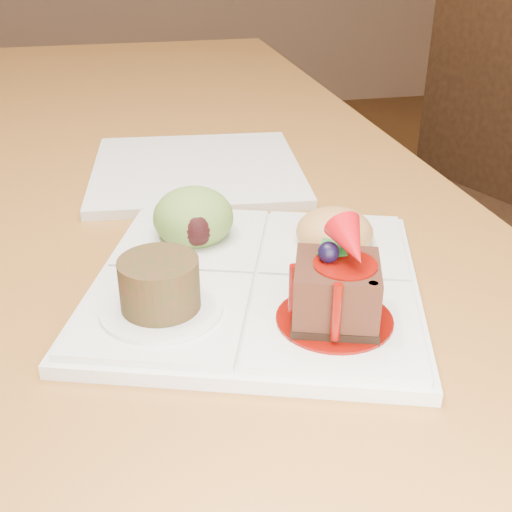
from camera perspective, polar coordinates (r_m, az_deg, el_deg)
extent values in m
cube|color=#985C27|center=(0.98, -17.24, 7.61)|extent=(1.00, 1.80, 0.04)
cylinder|color=#985C27|center=(1.92, -1.16, 6.75)|extent=(0.06, 0.06, 0.71)
cube|color=black|center=(1.37, 15.17, 2.69)|extent=(0.58, 0.58, 0.04)
cylinder|color=black|center=(1.27, 14.01, -12.98)|extent=(0.04, 0.04, 0.47)
cylinder|color=black|center=(1.73, 13.95, -1.14)|extent=(0.04, 0.04, 0.47)
cylinder|color=black|center=(1.50, 3.44, -5.08)|extent=(0.04, 0.04, 0.47)
cube|color=silver|center=(0.58, 0.00, -2.54)|extent=(0.36, 0.36, 0.01)
cube|color=silver|center=(0.51, 6.95, -5.97)|extent=(0.17, 0.17, 0.01)
cube|color=silver|center=(0.53, -8.36, -5.07)|extent=(0.17, 0.17, 0.01)
cube|color=silver|center=(0.64, -5.50, 1.60)|extent=(0.17, 0.17, 0.01)
cube|color=silver|center=(0.63, 6.92, 1.01)|extent=(0.17, 0.17, 0.01)
cylinder|color=#630803|center=(0.51, 6.98, -5.58)|extent=(0.09, 0.09, 0.00)
cube|color=black|center=(0.51, 7.00, -5.28)|extent=(0.08, 0.08, 0.01)
cube|color=#371B0F|center=(0.50, 7.16, -2.82)|extent=(0.08, 0.08, 0.04)
cylinder|color=#630803|center=(0.48, 7.31, -0.62)|extent=(0.05, 0.05, 0.00)
sphere|color=black|center=(0.48, 6.46, 0.33)|extent=(0.02, 0.02, 0.02)
cone|color=#A40A10|center=(0.47, 8.47, 1.13)|extent=(0.03, 0.05, 0.04)
cube|color=#124A15|center=(0.49, 7.22, 0.74)|extent=(0.01, 0.02, 0.01)
cube|color=#124A15|center=(0.49, 6.29, 0.76)|extent=(0.02, 0.02, 0.01)
cylinder|color=#630803|center=(0.47, 7.17, -4.97)|extent=(0.01, 0.01, 0.05)
cylinder|color=#630803|center=(0.47, 10.20, -4.55)|extent=(0.01, 0.01, 0.04)
cylinder|color=#630803|center=(0.49, 3.33, -2.87)|extent=(0.01, 0.01, 0.04)
cylinder|color=silver|center=(0.52, -8.39, -4.61)|extent=(0.10, 0.10, 0.00)
cylinder|color=#462014|center=(0.51, -8.57, -2.44)|extent=(0.06, 0.06, 0.04)
cylinder|color=#4B1E10|center=(0.50, -8.69, -0.98)|extent=(0.05, 0.05, 0.00)
ellipsoid|color=#5B8335|center=(0.63, -5.59, 3.44)|extent=(0.08, 0.08, 0.06)
ellipsoid|color=black|center=(0.61, -5.27, 2.45)|extent=(0.04, 0.03, 0.04)
ellipsoid|color=#AC773E|center=(0.63, 6.99, 2.11)|extent=(0.07, 0.07, 0.04)
cube|color=#D9400F|center=(0.63, 8.09, 2.77)|extent=(0.02, 0.02, 0.02)
cube|color=#406A17|center=(0.64, 6.83, 3.10)|extent=(0.02, 0.02, 0.02)
cube|color=#D9400F|center=(0.63, 5.34, 2.73)|extent=(0.02, 0.02, 0.02)
cube|color=#406A17|center=(0.62, 5.69, 2.12)|extent=(0.02, 0.02, 0.02)
cube|color=#D9400F|center=(0.61, 7.22, 1.85)|extent=(0.02, 0.02, 0.02)
cube|color=#406A17|center=(0.62, 8.32, 2.13)|extent=(0.02, 0.02, 0.02)
cube|color=silver|center=(0.85, -5.30, 7.62)|extent=(0.29, 0.29, 0.01)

